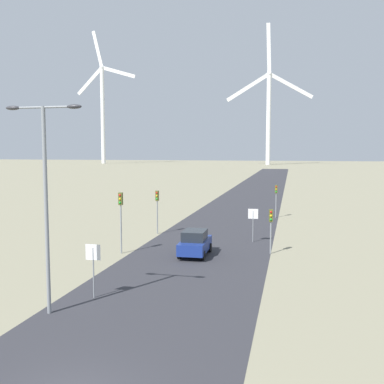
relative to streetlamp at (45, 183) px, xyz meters
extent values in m
cube|color=#2D2D33|center=(4.42, 41.34, -6.03)|extent=(10.00, 240.00, 0.01)
cylinder|color=gray|center=(0.00, 0.00, -1.31)|extent=(0.18, 0.18, 9.44)
cylinder|color=gray|center=(0.00, 0.00, 3.36)|extent=(3.00, 0.10, 0.10)
ellipsoid|color=#333338|center=(-1.50, 0.00, 3.36)|extent=(0.70, 0.32, 0.20)
ellipsoid|color=#333338|center=(1.50, 0.00, 3.36)|extent=(0.70, 0.32, 0.20)
cylinder|color=gray|center=(1.07, 2.48, -4.74)|extent=(0.07, 0.07, 2.59)
cube|color=white|center=(1.07, 2.47, -3.67)|extent=(0.81, 0.01, 0.81)
cube|color=red|center=(1.07, 2.48, -3.67)|extent=(0.76, 0.02, 0.76)
cylinder|color=gray|center=(7.79, 18.10, -4.75)|extent=(0.07, 0.07, 2.57)
cube|color=white|center=(7.79, 18.09, -3.69)|extent=(0.81, 0.01, 0.81)
cube|color=red|center=(7.79, 18.10, -3.69)|extent=(0.76, 0.02, 0.76)
cylinder|color=gray|center=(-1.21, 12.05, -3.81)|extent=(0.11, 0.11, 4.45)
cube|color=#4C511E|center=(-1.21, 12.05, -2.03)|extent=(0.28, 0.24, 0.90)
sphere|color=red|center=(-1.21, 11.91, -1.76)|extent=(0.16, 0.16, 0.16)
sphere|color=gold|center=(-1.21, 11.91, -2.03)|extent=(0.16, 0.16, 0.16)
sphere|color=green|center=(-1.21, 11.91, -2.30)|extent=(0.16, 0.16, 0.16)
cylinder|color=gray|center=(9.39, 14.31, -4.41)|extent=(0.11, 0.11, 3.25)
cube|color=#4C511E|center=(9.39, 14.31, -3.23)|extent=(0.28, 0.24, 0.90)
sphere|color=red|center=(9.39, 14.17, -2.96)|extent=(0.16, 0.16, 0.16)
sphere|color=gold|center=(9.39, 14.17, -3.23)|extent=(0.16, 0.16, 0.16)
sphere|color=green|center=(9.39, 14.17, -3.50)|extent=(0.16, 0.16, 0.16)
cylinder|color=gray|center=(-0.91, 20.01, -4.09)|extent=(0.11, 0.11, 3.88)
cube|color=#4C511E|center=(-0.91, 20.01, -2.60)|extent=(0.28, 0.24, 0.90)
sphere|color=red|center=(-0.91, 19.87, -2.33)|extent=(0.16, 0.16, 0.16)
sphere|color=gold|center=(-0.91, 19.87, -2.60)|extent=(0.16, 0.16, 0.16)
sphere|color=green|center=(-0.91, 19.87, -2.87)|extent=(0.16, 0.16, 0.16)
cylinder|color=gray|center=(9.14, 32.04, -4.21)|extent=(0.11, 0.11, 3.63)
cube|color=#4C511E|center=(9.14, 32.04, -2.85)|extent=(0.28, 0.24, 0.90)
sphere|color=red|center=(9.14, 31.91, -2.58)|extent=(0.16, 0.16, 0.16)
sphere|color=gold|center=(9.14, 31.91, -2.85)|extent=(0.16, 0.16, 0.16)
sphere|color=green|center=(9.14, 31.91, -3.12)|extent=(0.16, 0.16, 0.16)
cube|color=navy|center=(4.16, 12.62, -5.30)|extent=(1.89, 4.14, 0.80)
cube|color=#1E2328|center=(4.16, 12.47, -4.55)|extent=(1.60, 2.13, 0.70)
cylinder|color=black|center=(3.33, 13.89, -5.70)|extent=(0.22, 0.66, 0.66)
cylinder|color=black|center=(4.98, 13.89, -5.70)|extent=(0.22, 0.66, 0.66)
cylinder|color=black|center=(3.33, 11.34, -5.70)|extent=(0.22, 0.66, 0.66)
cylinder|color=black|center=(4.98, 11.34, -5.70)|extent=(0.22, 0.66, 0.66)
cylinder|color=white|center=(-90.82, 213.11, 19.90)|extent=(2.20, 2.20, 51.86)
sphere|color=white|center=(-90.82, 213.11, 45.83)|extent=(2.60, 2.60, 2.60)
cube|color=white|center=(-98.30, 213.48, 38.72)|extent=(15.27, 1.25, 14.63)
cube|color=white|center=(-80.93, 212.62, 42.90)|extent=(19.07, 1.44, 7.21)
cube|color=white|center=(-93.23, 213.23, 55.87)|extent=(6.29, 0.81, 19.23)
cylinder|color=white|center=(-1.12, 209.97, 16.36)|extent=(2.20, 2.20, 44.79)
sphere|color=white|center=(-1.12, 209.97, 38.76)|extent=(2.60, 2.60, 2.60)
cube|color=white|center=(-1.56, 209.88, 51.24)|extent=(2.69, 1.05, 23.74)
cube|color=white|center=(-11.48, 207.75, 32.13)|extent=(20.67, 4.91, 14.10)
cube|color=white|center=(9.67, 212.29, 32.90)|extent=(21.39, 5.06, 12.69)
camera|label=1|loc=(10.80, -18.16, 1.48)|focal=42.00mm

